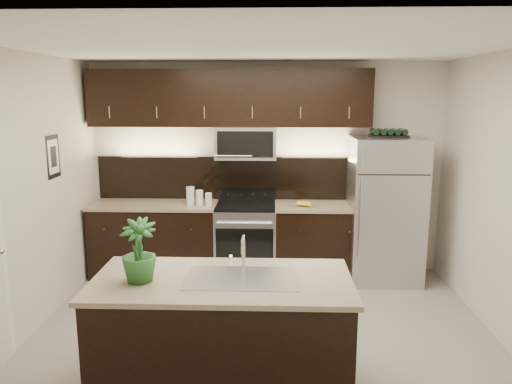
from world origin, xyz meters
TOP-DOWN VIEW (x-y plane):
  - ground at (0.00, 0.00)m, footprint 4.50×4.50m
  - room_walls at (-0.11, -0.04)m, footprint 4.52×4.02m
  - counter_run at (-0.46, 1.69)m, footprint 3.51×0.65m
  - upper_fixtures at (-0.43, 1.84)m, footprint 3.49×0.40m
  - island at (-0.29, -0.87)m, footprint 1.96×0.96m
  - sink_faucet at (-0.14, -0.86)m, footprint 0.84×0.50m
  - refrigerator at (1.47, 1.63)m, footprint 0.86×0.78m
  - wine_rack at (1.47, 1.63)m, footprint 0.44×0.27m
  - plant at (-0.89, -0.95)m, footprint 0.28×0.28m
  - canisters at (-0.85, 1.62)m, footprint 0.33×0.15m
  - french_press at (1.17, 1.64)m, footprint 0.10×0.10m
  - bananas at (0.42, 1.61)m, footprint 0.25×0.22m

SIDE VIEW (x-z plane):
  - ground at x=0.00m, z-range 0.00..0.00m
  - counter_run at x=-0.46m, z-range 0.00..0.94m
  - island at x=-0.29m, z-range 0.00..0.94m
  - refrigerator at x=1.47m, z-range 0.00..1.79m
  - sink_faucet at x=-0.14m, z-range 0.81..1.10m
  - bananas at x=0.42m, z-range 0.94..1.00m
  - canisters at x=-0.85m, z-range 0.93..1.15m
  - french_press at x=1.17m, z-range 0.90..1.20m
  - plant at x=-0.89m, z-range 0.94..1.41m
  - room_walls at x=-0.11m, z-range 0.34..3.05m
  - wine_rack at x=1.47m, z-range 1.79..1.89m
  - upper_fixtures at x=-0.43m, z-range 1.31..2.97m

